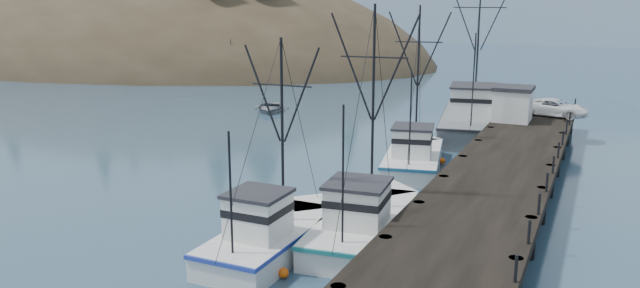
# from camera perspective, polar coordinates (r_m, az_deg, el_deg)

# --- Properties ---
(ground) EXTENTS (400.00, 400.00, 0.00)m
(ground) POSITION_cam_1_polar(r_m,az_deg,el_deg) (31.34, -15.13, -9.00)
(ground) COLOR #2A465D
(ground) RESTS_ON ground
(pier) EXTENTS (6.00, 44.00, 2.00)m
(pier) POSITION_cam_1_polar(r_m,az_deg,el_deg) (39.67, 16.58, -1.87)
(pier) COLOR black
(pier) RESTS_ON ground
(headland) EXTENTS (134.80, 78.00, 51.00)m
(headland) POSITION_cam_1_polar(r_m,az_deg,el_deg) (138.67, -18.37, 5.72)
(headland) COLOR #382D1E
(headland) RESTS_ON ground
(distant_ridge) EXTENTS (360.00, 40.00, 26.00)m
(distant_ridge) POSITION_cam_1_polar(r_m,az_deg,el_deg) (192.66, 22.15, 8.66)
(distant_ridge) COLOR #9EB2C6
(distant_ridge) RESTS_ON ground
(distant_ridge_far) EXTENTS (180.00, 25.00, 18.00)m
(distant_ridge_far) POSITION_cam_1_polar(r_m,az_deg,el_deg) (215.65, 8.82, 9.82)
(distant_ridge_far) COLOR silver
(distant_ridge_far) RESTS_ON ground
(moored_sailboats) EXTENTS (17.57, 16.63, 6.35)m
(moored_sailboats) POSITION_cam_1_polar(r_m,az_deg,el_deg) (98.58, -9.22, 6.35)
(moored_sailboats) COLOR silver
(moored_sailboats) RESTS_ON ground
(trawler_near) EXTENTS (4.79, 11.66, 11.70)m
(trawler_near) POSITION_cam_1_polar(r_m,az_deg,el_deg) (31.25, 4.20, -7.02)
(trawler_near) COLOR silver
(trawler_near) RESTS_ON ground
(trawler_mid) EXTENTS (3.47, 10.11, 10.23)m
(trawler_mid) POSITION_cam_1_polar(r_m,az_deg,el_deg) (29.57, -4.20, -8.22)
(trawler_mid) COLOR silver
(trawler_mid) RESTS_ON ground
(trawler_far) EXTENTS (5.46, 11.34, 11.53)m
(trawler_far) POSITION_cam_1_polar(r_m,az_deg,el_deg) (44.20, 8.57, -1.12)
(trawler_far) COLOR silver
(trawler_far) RESTS_ON ground
(work_vessel) EXTENTS (7.44, 17.41, 14.24)m
(work_vessel) POSITION_cam_1_polar(r_m,az_deg,el_deg) (56.73, 13.82, 2.20)
(work_vessel) COLOR slate
(work_vessel) RESTS_ON ground
(pier_shed) EXTENTS (3.00, 3.20, 2.80)m
(pier_shed) POSITION_cam_1_polar(r_m,az_deg,el_deg) (52.49, 17.22, 3.57)
(pier_shed) COLOR silver
(pier_shed) RESTS_ON pier
(pickup_truck) EXTENTS (5.67, 3.42, 1.47)m
(pickup_truck) POSITION_cam_1_polar(r_m,az_deg,el_deg) (55.75, 20.71, 3.12)
(pickup_truck) COLOR white
(pickup_truck) RESTS_ON pier
(motorboat) EXTENTS (5.72, 6.54, 1.13)m
(motorboat) POSITION_cam_1_polar(r_m,az_deg,el_deg) (66.37, -4.60, 3.00)
(motorboat) COLOR slate
(motorboat) RESTS_ON ground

